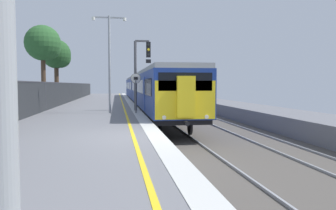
{
  "coord_description": "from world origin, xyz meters",
  "views": [
    {
      "loc": [
        -0.88,
        -11.03,
        1.69
      ],
      "look_at": [
        1.46,
        4.24,
        0.76
      ],
      "focal_mm": 35.98,
      "sensor_mm": 36.0,
      "label": 1
    }
  ],
  "objects": [
    {
      "name": "signal_gantry",
      "position": [
        0.64,
        11.04,
        2.88
      ],
      "size": [
        1.1,
        0.24,
        4.58
      ],
      "color": "#47474C",
      "rests_on": "ground"
    },
    {
      "name": "platform_lamp_mid",
      "position": [
        -1.27,
        9.22,
        3.37
      ],
      "size": [
        2.0,
        0.2,
        5.72
      ],
      "color": "#93999E",
      "rests_on": "ground"
    },
    {
      "name": "ground",
      "position": [
        2.64,
        0.0,
        -0.61
      ],
      "size": [
        17.4,
        110.0,
        1.21
      ],
      "color": "slate"
    },
    {
      "name": "commuter_train_at_platform",
      "position": [
        2.1,
        23.87,
        1.27
      ],
      "size": [
        2.83,
        41.54,
        3.81
      ],
      "color": "navy",
      "rests_on": "ground"
    },
    {
      "name": "background_tree_right",
      "position": [
        -7.22,
        20.5,
        5.25
      ],
      "size": [
        3.15,
        3.15,
        6.97
      ],
      "color": "#473323",
      "rests_on": "ground"
    },
    {
      "name": "speed_limit_sign",
      "position": [
        0.25,
        8.94,
        1.52
      ],
      "size": [
        0.59,
        0.08,
        2.36
      ],
      "color": "#59595B",
      "rests_on": "ground"
    },
    {
      "name": "background_tree_centre",
      "position": [
        -6.8,
        24.67,
        4.66
      ],
      "size": [
        2.93,
        2.93,
        6.28
      ],
      "color": "#473323",
      "rests_on": "ground"
    }
  ]
}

